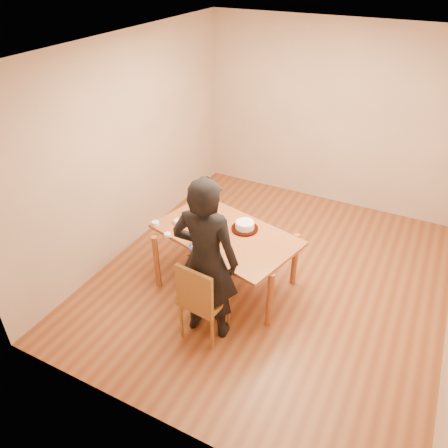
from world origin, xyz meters
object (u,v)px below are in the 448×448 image
at_px(cake_plate, 245,229).
at_px(person, 206,261).
at_px(dining_chair, 205,299).
at_px(cake, 245,225).
at_px(dining_table, 226,234).

bearing_deg(cake_plate, person, -90.50).
distance_m(dining_chair, cake, 1.00).
xyz_separation_m(dining_table, dining_chair, (0.15, -0.77, -0.28)).
relative_size(dining_table, person, 0.87).
distance_m(dining_table, cake, 0.24).
height_order(dining_chair, cake, cake).
height_order(dining_chair, person, person).
bearing_deg(cake_plate, dining_table, -134.31).
bearing_deg(dining_chair, cake, 95.77).
bearing_deg(cake_plate, cake, -90.00).
xyz_separation_m(dining_table, cake_plate, (0.16, 0.16, 0.03)).
relative_size(dining_chair, cake, 1.97).
bearing_deg(cake, dining_chair, -90.47).
distance_m(cake_plate, person, 0.90).
height_order(dining_table, cake_plate, cake_plate).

